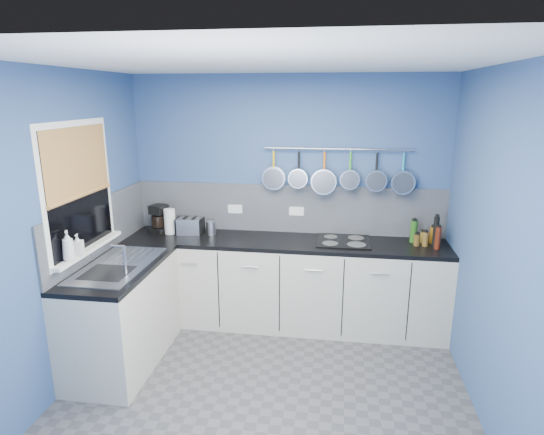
% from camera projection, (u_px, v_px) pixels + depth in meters
% --- Properties ---
extents(floor, '(3.20, 3.00, 0.02)m').
position_uv_depth(floor, '(265.00, 395.00, 3.59)').
color(floor, '#47474C').
rests_on(floor, ground).
extents(ceiling, '(3.20, 3.00, 0.02)m').
position_uv_depth(ceiling, '(263.00, 60.00, 2.94)').
color(ceiling, white).
rests_on(ceiling, ground).
extents(wall_back, '(3.20, 0.02, 2.50)m').
position_uv_depth(wall_back, '(287.00, 199.00, 4.71)').
color(wall_back, '#314D81').
rests_on(wall_back, ground).
extents(wall_front, '(3.20, 0.02, 2.50)m').
position_uv_depth(wall_front, '(203.00, 363.00, 1.82)').
color(wall_front, '#314D81').
rests_on(wall_front, ground).
extents(wall_left, '(0.02, 3.00, 2.50)m').
position_uv_depth(wall_left, '(58.00, 235.00, 3.49)').
color(wall_left, '#314D81').
rests_on(wall_left, ground).
extents(wall_right, '(0.02, 3.00, 2.50)m').
position_uv_depth(wall_right, '(500.00, 256.00, 3.04)').
color(wall_right, '#314D81').
rests_on(wall_right, ground).
extents(backsplash_back, '(3.20, 0.02, 0.50)m').
position_uv_depth(backsplash_back, '(287.00, 209.00, 4.71)').
color(backsplash_back, gray).
rests_on(backsplash_back, wall_back).
extents(backsplash_left, '(0.02, 1.80, 0.50)m').
position_uv_depth(backsplash_left, '(101.00, 226.00, 4.09)').
color(backsplash_left, gray).
rests_on(backsplash_left, wall_left).
extents(cabinet_run_back, '(3.20, 0.60, 0.86)m').
position_uv_depth(cabinet_run_back, '(283.00, 284.00, 4.63)').
color(cabinet_run_back, '#BBB7A8').
rests_on(cabinet_run_back, ground).
extents(worktop_back, '(3.20, 0.60, 0.04)m').
position_uv_depth(worktop_back, '(284.00, 242.00, 4.51)').
color(worktop_back, black).
rests_on(worktop_back, cabinet_run_back).
extents(cabinet_run_left, '(0.60, 1.20, 0.86)m').
position_uv_depth(cabinet_run_left, '(123.00, 316.00, 3.95)').
color(cabinet_run_left, '#BBB7A8').
rests_on(cabinet_run_left, ground).
extents(worktop_left, '(0.60, 1.20, 0.04)m').
position_uv_depth(worktop_left, '(118.00, 268.00, 3.83)').
color(worktop_left, black).
rests_on(worktop_left, cabinet_run_left).
extents(window_frame, '(0.01, 1.00, 1.10)m').
position_uv_depth(window_frame, '(79.00, 189.00, 3.70)').
color(window_frame, white).
rests_on(window_frame, wall_left).
extents(window_glass, '(0.01, 0.90, 1.00)m').
position_uv_depth(window_glass, '(80.00, 189.00, 3.70)').
color(window_glass, black).
rests_on(window_glass, wall_left).
extents(bamboo_blind, '(0.01, 0.90, 0.55)m').
position_uv_depth(bamboo_blind, '(78.00, 162.00, 3.64)').
color(bamboo_blind, '#C08341').
rests_on(bamboo_blind, wall_left).
extents(window_sill, '(0.10, 0.98, 0.03)m').
position_uv_depth(window_sill, '(89.00, 249.00, 3.83)').
color(window_sill, white).
rests_on(window_sill, wall_left).
extents(sink_unit, '(0.50, 0.95, 0.01)m').
position_uv_depth(sink_unit, '(118.00, 265.00, 3.83)').
color(sink_unit, silver).
rests_on(sink_unit, worktop_left).
extents(mixer_tap, '(0.12, 0.08, 0.26)m').
position_uv_depth(mixer_tap, '(125.00, 259.00, 3.60)').
color(mixer_tap, silver).
rests_on(mixer_tap, worktop_left).
extents(socket_left, '(0.15, 0.01, 0.09)m').
position_uv_depth(socket_left, '(235.00, 209.00, 4.78)').
color(socket_left, white).
rests_on(socket_left, backsplash_back).
extents(socket_right, '(0.15, 0.01, 0.09)m').
position_uv_depth(socket_right, '(296.00, 211.00, 4.69)').
color(socket_right, white).
rests_on(socket_right, backsplash_back).
extents(pot_rail, '(1.45, 0.02, 0.02)m').
position_uv_depth(pot_rail, '(338.00, 149.00, 4.44)').
color(pot_rail, silver).
rests_on(pot_rail, wall_back).
extents(soap_bottle_a, '(0.12, 0.12, 0.24)m').
position_uv_depth(soap_bottle_a, '(68.00, 246.00, 3.49)').
color(soap_bottle_a, white).
rests_on(soap_bottle_a, window_sill).
extents(soap_bottle_b, '(0.09, 0.09, 0.17)m').
position_uv_depth(soap_bottle_b, '(78.00, 245.00, 3.62)').
color(soap_bottle_b, white).
rests_on(soap_bottle_b, window_sill).
extents(paper_towel, '(0.13, 0.13, 0.26)m').
position_uv_depth(paper_towel, '(170.00, 221.00, 4.69)').
color(paper_towel, white).
rests_on(paper_towel, worktop_back).
extents(coffee_maker, '(0.21, 0.22, 0.29)m').
position_uv_depth(coffee_maker, '(159.00, 219.00, 4.72)').
color(coffee_maker, black).
rests_on(coffee_maker, worktop_back).
extents(toaster, '(0.28, 0.18, 0.17)m').
position_uv_depth(toaster, '(190.00, 226.00, 4.69)').
color(toaster, silver).
rests_on(toaster, worktop_back).
extents(canister, '(0.12, 0.12, 0.14)m').
position_uv_depth(canister, '(211.00, 228.00, 4.67)').
color(canister, silver).
rests_on(canister, worktop_back).
extents(hob, '(0.52, 0.46, 0.01)m').
position_uv_depth(hob, '(343.00, 241.00, 4.45)').
color(hob, black).
rests_on(hob, worktop_back).
extents(pan_0, '(0.23, 0.05, 0.42)m').
position_uv_depth(pan_0, '(274.00, 169.00, 4.58)').
color(pan_0, silver).
rests_on(pan_0, pot_rail).
extents(pan_1, '(0.20, 0.12, 0.39)m').
position_uv_depth(pan_1, '(299.00, 168.00, 4.54)').
color(pan_1, silver).
rests_on(pan_1, pot_rail).
extents(pan_2, '(0.26, 0.10, 0.45)m').
position_uv_depth(pan_2, '(324.00, 172.00, 4.51)').
color(pan_2, silver).
rests_on(pan_2, pot_rail).
extents(pan_3, '(0.20, 0.10, 0.39)m').
position_uv_depth(pan_3, '(350.00, 169.00, 4.47)').
color(pan_3, silver).
rests_on(pan_3, pot_rail).
extents(pan_4, '(0.21, 0.10, 0.40)m').
position_uv_depth(pan_4, '(376.00, 170.00, 4.43)').
color(pan_4, silver).
rests_on(pan_4, pot_rail).
extents(pan_5, '(0.23, 0.09, 0.42)m').
position_uv_depth(pan_5, '(403.00, 172.00, 4.40)').
color(pan_5, silver).
rests_on(pan_5, pot_rail).
extents(condiment_0, '(0.07, 0.07, 0.16)m').
position_uv_depth(condiment_0, '(433.00, 235.00, 4.39)').
color(condiment_0, '#8C5914').
rests_on(condiment_0, worktop_back).
extents(condiment_1, '(0.06, 0.06, 0.10)m').
position_uv_depth(condiment_1, '(423.00, 237.00, 4.42)').
color(condiment_1, olive).
rests_on(condiment_1, worktop_back).
extents(condiment_2, '(0.07, 0.07, 0.22)m').
position_uv_depth(condiment_2, '(414.00, 231.00, 4.41)').
color(condiment_2, '#265919').
rests_on(condiment_2, worktop_back).
extents(condiment_3, '(0.05, 0.05, 0.30)m').
position_uv_depth(condiment_3, '(436.00, 232.00, 4.27)').
color(condiment_3, black).
rests_on(condiment_3, worktop_back).
extents(condiment_4, '(0.06, 0.06, 0.14)m').
position_uv_depth(condiment_4, '(425.00, 239.00, 4.31)').
color(condiment_4, brown).
rests_on(condiment_4, worktop_back).
extents(condiment_5, '(0.06, 0.06, 0.11)m').
position_uv_depth(condiment_5, '(417.00, 240.00, 4.32)').
color(condiment_5, brown).
rests_on(condiment_5, worktop_back).
extents(condiment_6, '(0.05, 0.05, 0.21)m').
position_uv_depth(condiment_6, '(438.00, 238.00, 4.21)').
color(condiment_6, '#4C190C').
rests_on(condiment_6, worktop_back).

